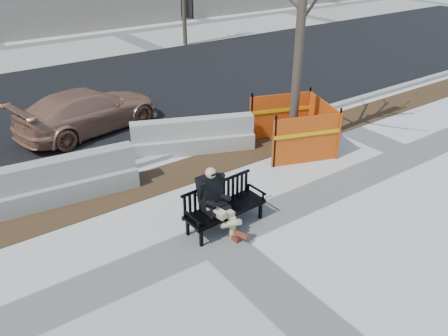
{
  "coord_description": "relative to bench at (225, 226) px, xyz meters",
  "views": [
    {
      "loc": [
        -3.95,
        -5.9,
        5.29
      ],
      "look_at": [
        0.8,
        0.8,
        0.93
      ],
      "focal_mm": 36.67,
      "sensor_mm": 36.0,
      "label": 1
    }
  ],
  "objects": [
    {
      "name": "far_tree_right",
      "position": [
        7.48,
        13.95,
        0.0
      ],
      "size": [
        2.67,
        2.67,
        6.19
      ],
      "primitive_type": null,
      "rotation": [
        0.0,
        0.0,
        -0.18
      ],
      "color": "#483E2E",
      "rests_on": "ground"
    },
    {
      "name": "jersey_barrier_right",
      "position": [
        1.32,
        3.29,
        0.0
      ],
      "size": [
        3.2,
        1.81,
        0.92
      ],
      "primitive_type": null,
      "rotation": [
        0.0,
        0.0,
        -0.39
      ],
      "color": "#A9A69E",
      "rests_on": "ground"
    },
    {
      "name": "curb",
      "position": [
        -0.4,
        3.35,
        0.06
      ],
      "size": [
        60.0,
        0.25,
        0.12
      ],
      "primitive_type": "cube",
      "color": "#9E9B93",
      "rests_on": "ground"
    },
    {
      "name": "seated_man",
      "position": [
        -0.23,
        0.03,
        0.0
      ],
      "size": [
        0.63,
        0.99,
        1.35
      ],
      "primitive_type": null,
      "rotation": [
        0.0,
        0.0,
        0.06
      ],
      "color": "black",
      "rests_on": "ground"
    },
    {
      "name": "sedan",
      "position": [
        -0.39,
        6.19,
        0.0
      ],
      "size": [
        4.47,
        2.54,
        1.22
      ],
      "primitive_type": "imported",
      "rotation": [
        0.0,
        0.0,
        1.78
      ],
      "color": "#A56F56",
      "rests_on": "ground"
    },
    {
      "name": "asphalt_street",
      "position": [
        -0.4,
        8.6,
        0.0
      ],
      "size": [
        60.0,
        10.4,
        0.01
      ],
      "primitive_type": "cube",
      "color": "black",
      "rests_on": "ground"
    },
    {
      "name": "tree_fence",
      "position": [
        3.52,
        1.89,
        0.0
      ],
      "size": [
        3.46,
        3.46,
        6.8
      ],
      "primitive_type": null,
      "rotation": [
        0.0,
        0.0,
        -0.33
      ],
      "color": "#FF5F18",
      "rests_on": "ground"
    },
    {
      "name": "ground",
      "position": [
        -0.4,
        -0.2,
        0.0
      ],
      "size": [
        120.0,
        120.0,
        0.0
      ],
      "primitive_type": "plane",
      "color": "beige",
      "rests_on": "ground"
    },
    {
      "name": "mulch_strip",
      "position": [
        -0.4,
        2.4,
        0.0
      ],
      "size": [
        40.0,
        1.2,
        0.02
      ],
      "primitive_type": "cube",
      "color": "#47301C",
      "rests_on": "ground"
    },
    {
      "name": "jersey_barrier_left",
      "position": [
        -2.36,
        2.9,
        0.0
      ],
      "size": [
        3.47,
        1.08,
        0.98
      ],
      "primitive_type": null,
      "rotation": [
        0.0,
        0.0,
        -0.12
      ],
      "color": "gray",
      "rests_on": "ground"
    },
    {
      "name": "bench",
      "position": [
        0.0,
        0.0,
        0.0
      ],
      "size": [
        1.74,
        0.7,
        0.91
      ],
      "primitive_type": null,
      "rotation": [
        0.0,
        0.0,
        0.06
      ],
      "color": "black",
      "rests_on": "ground"
    }
  ]
}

